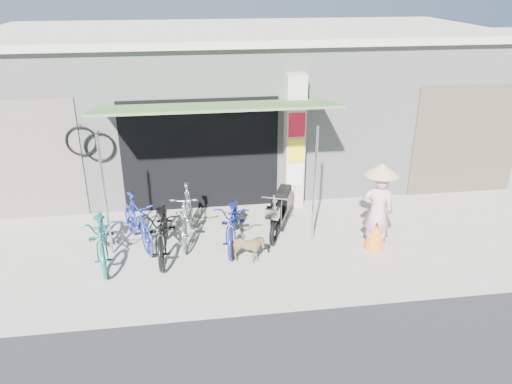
{
  "coord_description": "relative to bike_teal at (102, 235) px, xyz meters",
  "views": [
    {
      "loc": [
        -1.45,
        -7.78,
        4.89
      ],
      "look_at": [
        -0.2,
        1.0,
        1.0
      ],
      "focal_mm": 35.0,
      "sensor_mm": 36.0,
      "label": 1
    }
  ],
  "objects": [
    {
      "name": "ground",
      "position": [
        3.11,
        -0.58,
        -0.51
      ],
      "size": [
        80.0,
        80.0,
        0.0
      ],
      "primitive_type": "plane",
      "color": "#ADA89C",
      "rests_on": "ground"
    },
    {
      "name": "bike_teal",
      "position": [
        0.0,
        0.0,
        0.0
      ],
      "size": [
        0.98,
        2.01,
        1.01
      ],
      "primitive_type": "imported",
      "rotation": [
        0.0,
        0.0,
        0.16
      ],
      "color": "#1A7667",
      "rests_on": "ground"
    },
    {
      "name": "moped",
      "position": [
        3.46,
        0.71,
        -0.05
      ],
      "size": [
        0.84,
        1.69,
        1.0
      ],
      "rotation": [
        0.0,
        0.0,
        -0.38
      ],
      "color": "black",
      "rests_on": "ground"
    },
    {
      "name": "neighbour_right",
      "position": [
        8.11,
        2.01,
        0.79
      ],
      "size": [
        2.6,
        0.06,
        2.6
      ],
      "primitive_type": "cube",
      "color": "brown",
      "rests_on": "ground"
    },
    {
      "name": "shop_pillar",
      "position": [
        3.96,
        1.87,
        0.99
      ],
      "size": [
        0.42,
        0.44,
        3.0
      ],
      "color": "beige",
      "rests_on": "ground"
    },
    {
      "name": "nun",
      "position": [
        5.11,
        -0.33,
        0.36
      ],
      "size": [
        0.67,
        0.64,
        1.75
      ],
      "rotation": [
        0.0,
        0.0,
        2.79
      ],
      "color": "pink",
      "rests_on": "ground"
    },
    {
      "name": "street_dog",
      "position": [
        2.59,
        -0.51,
        -0.21
      ],
      "size": [
        0.76,
        0.49,
        0.59
      ],
      "primitive_type": "imported",
      "rotation": [
        0.0,
        0.0,
        1.31
      ],
      "color": "tan",
      "rests_on": "ground"
    },
    {
      "name": "bike_navy",
      "position": [
        2.45,
        0.27,
        -0.02
      ],
      "size": [
        0.95,
        1.95,
        0.98
      ],
      "primitive_type": "imported",
      "rotation": [
        0.0,
        0.0,
        -0.17
      ],
      "color": "navy",
      "rests_on": "ground"
    },
    {
      "name": "bicycle_shop",
      "position": [
        3.11,
        4.51,
        1.33
      ],
      "size": [
        12.3,
        5.3,
        3.66
      ],
      "color": "gray",
      "rests_on": "ground"
    },
    {
      "name": "awning",
      "position": [
        2.21,
        1.05,
        2.01
      ],
      "size": [
        4.6,
        1.88,
        2.72
      ],
      "color": "#3F672E",
      "rests_on": "ground"
    },
    {
      "name": "neighbour_left",
      "position": [
        -1.89,
        2.01,
        0.79
      ],
      "size": [
        2.6,
        0.06,
        2.6
      ],
      "primitive_type": "cube",
      "color": "#6B665B",
      "rests_on": "ground"
    },
    {
      "name": "bike_blue",
      "position": [
        0.6,
        0.47,
        -0.0
      ],
      "size": [
        1.07,
        1.72,
        1.0
      ],
      "primitive_type": "imported",
      "rotation": [
        0.0,
        0.0,
        0.39
      ],
      "color": "navy",
      "rests_on": "ground"
    },
    {
      "name": "bike_silver",
      "position": [
        1.55,
        0.57,
        0.05
      ],
      "size": [
        0.69,
        1.88,
        1.1
      ],
      "primitive_type": "imported",
      "rotation": [
        0.0,
        0.0,
        -0.1
      ],
      "color": "#B3B2B7",
      "rests_on": "ground"
    },
    {
      "name": "bike_black",
      "position": [
        1.1,
        0.09,
        0.01
      ],
      "size": [
        0.71,
        1.96,
        1.02
      ],
      "primitive_type": "imported",
      "rotation": [
        0.0,
        0.0,
        -0.02
      ],
      "color": "black",
      "rests_on": "ground"
    }
  ]
}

